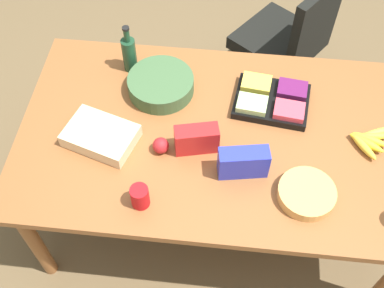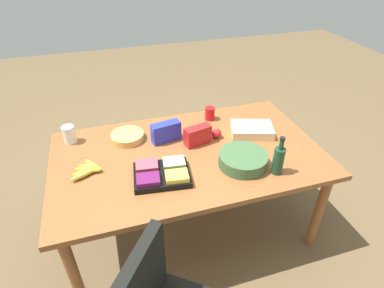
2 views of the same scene
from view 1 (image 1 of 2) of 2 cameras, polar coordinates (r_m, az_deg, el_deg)
name	(u,v)px [view 1 (image 1 of 2)]	position (r m, az deg, el deg)	size (l,w,h in m)	color
ground_plane	(214,208)	(2.93, 2.62, -7.61)	(10.00, 10.00, 0.00)	brown
conference_table	(219,142)	(2.35, 3.24, 0.18)	(1.93, 1.13, 0.76)	brown
office_chair	(283,52)	(3.27, 10.76, 10.64)	(0.67, 0.67, 0.94)	gray
sheet_cake	(101,136)	(2.28, -10.79, 0.97)	(0.32, 0.22, 0.07)	beige
fruit_platter	(272,100)	(2.41, 9.46, 5.21)	(0.39, 0.32, 0.07)	black
chip_bag_blue	(243,162)	(2.12, 6.10, -2.20)	(0.22, 0.08, 0.15)	#2834C1
chip_bowl	(306,194)	(2.14, 13.45, -5.75)	(0.25, 0.25, 0.05)	#E3A255
apple_red	(161,146)	(2.21, -3.73, -0.18)	(0.08, 0.08, 0.08)	red
banana_bunch	(370,140)	(2.39, 20.36, 0.50)	(0.22, 0.22, 0.04)	yellow
red_solo_cup	(140,197)	(2.05, -6.21, -6.22)	(0.08, 0.08, 0.11)	red
salad_bowl	(161,85)	(2.44, -3.73, 7.06)	(0.33, 0.33, 0.09)	#3D5F39
chip_bag_red	(197,139)	(2.18, 0.55, 0.58)	(0.20, 0.08, 0.14)	red
wine_bottle	(129,53)	(2.52, -7.47, 10.65)	(0.09, 0.09, 0.28)	#1B3E27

